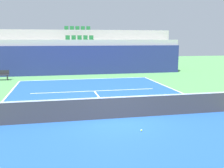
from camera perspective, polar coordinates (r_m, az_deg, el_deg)
name	(u,v)px	position (r m, az deg, el deg)	size (l,w,h in m)	color
ground_plane	(115,119)	(11.70, 0.67, -7.45)	(80.00, 80.00, 0.00)	#4C8C4C
court_surface	(115,119)	(11.70, 0.67, -7.43)	(11.00, 24.00, 0.01)	#1E4C99
baseline_far	(85,79)	(23.25, -5.79, 1.07)	(11.00, 0.10, 0.00)	white
service_line_far	(94,91)	(17.82, -3.84, -1.50)	(8.26, 0.10, 0.00)	white
centre_service_line	(102,102)	(14.73, -2.06, -3.84)	(0.10, 6.40, 0.00)	white
back_wall	(81,60)	(26.16, -6.58, 5.08)	(20.33, 0.30, 2.82)	navy
stands_tier_lower	(80,56)	(27.48, -6.87, 5.89)	(20.33, 2.40, 3.40)	#9E9E99
stands_tier_upper	(78,50)	(29.84, -7.31, 7.16)	(20.33, 2.40, 4.43)	#9E9E99
seating_row_lower	(80,38)	(27.52, -6.96, 9.69)	(2.84, 0.44, 0.44)	#1E6633
seating_row_upper	(78,29)	(29.94, -7.42, 11.64)	(2.84, 0.44, 0.44)	#1E6633
tennis_net	(115,107)	(11.56, 0.67, -5.04)	(11.08, 0.08, 1.07)	black
player_bench	(0,74)	(24.38, -22.97, 1.92)	(1.50, 0.40, 0.85)	#232328
tennis_ball_1	(141,130)	(10.19, 6.33, -9.87)	(0.07, 0.07, 0.07)	#CCE033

